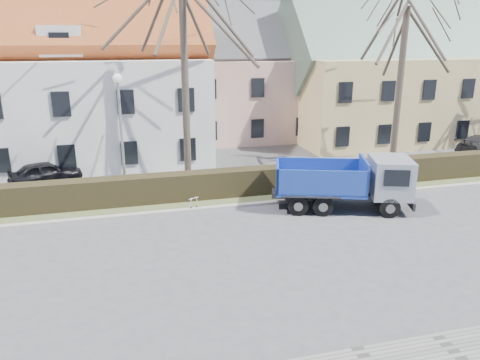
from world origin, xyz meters
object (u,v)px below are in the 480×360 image
object	(u,v)px
dump_truck	(338,182)
streetlight	(122,138)
cart_frame	(190,204)
parked_car_a	(46,173)

from	to	relation	value
dump_truck	streetlight	world-z (taller)	streetlight
streetlight	cart_frame	world-z (taller)	streetlight
dump_truck	streetlight	xyz separation A→B (m)	(-9.15, 3.75, 1.74)
dump_truck	cart_frame	world-z (taller)	dump_truck
dump_truck	streetlight	size ratio (longest dim) A/B	1.04
parked_car_a	cart_frame	bearing A→B (deg)	-150.99
streetlight	parked_car_a	world-z (taller)	streetlight
streetlight	cart_frame	bearing A→B (deg)	-41.05
dump_truck	parked_car_a	xyz separation A→B (m)	(-13.13, 7.20, -0.62)
cart_frame	streetlight	bearing A→B (deg)	138.95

